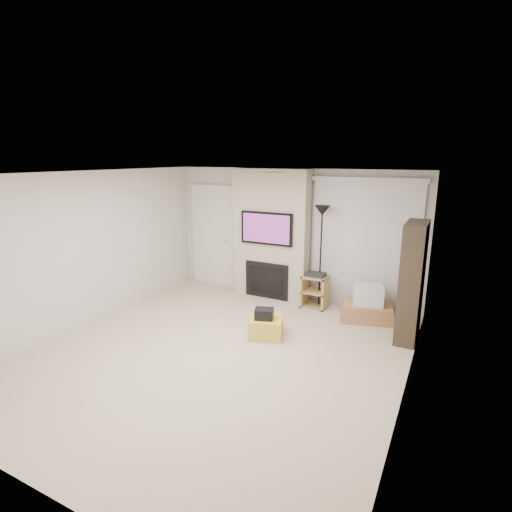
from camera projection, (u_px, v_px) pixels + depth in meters
The scene contains 16 objects.
floor at pixel (218, 352), 5.70m from camera, with size 5.00×5.50×0.00m, color beige.
ceiling at pixel (213, 174), 5.09m from camera, with size 5.00×5.50×0.00m, color white.
wall_back at pixel (292, 234), 7.77m from camera, with size 5.00×2.50×0.00m, color beige.
wall_front at pixel (19, 356), 3.02m from camera, with size 5.00×2.50×0.00m, color beige.
wall_left at pixel (86, 249), 6.50m from camera, with size 5.50×2.50×0.00m, color beige.
wall_right at pixel (412, 297), 4.29m from camera, with size 5.50×2.50×0.00m, color beige.
hvac_vent at pixel (268, 172), 5.61m from camera, with size 0.35×0.18×0.01m, color silver.
ottoman at pixel (266, 327), 6.18m from camera, with size 0.50×0.50×0.30m, color gold.
black_bag at pixel (264, 314), 6.09m from camera, with size 0.28×0.22×0.16m, color black.
fireplace_wall at pixel (271, 235), 7.75m from camera, with size 1.50×0.47×2.50m.
entry_door at pixel (214, 236), 8.58m from camera, with size 1.02×0.11×2.14m.
vertical_blinds at pixel (364, 240), 7.10m from camera, with size 1.98×0.10×2.37m.
floor_lamp at pixel (322, 228), 7.11m from camera, with size 0.28×0.28×1.88m.
av_stand at pixel (315, 289), 7.33m from camera, with size 0.45×0.38×0.66m.
box_stack at pixel (367, 306), 6.83m from camera, with size 1.03×0.88×0.59m.
bookshelf at pixel (412, 282), 5.94m from camera, with size 0.30×0.80×1.80m.
Camera 1 is at (2.85, -4.38, 2.72)m, focal length 28.00 mm.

